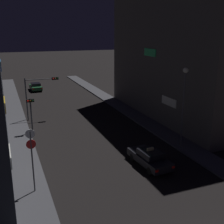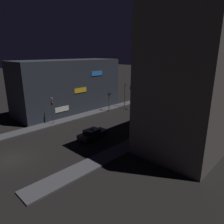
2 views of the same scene
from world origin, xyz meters
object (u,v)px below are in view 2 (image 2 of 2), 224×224
at_px(sign_pole_left, 52,108).
at_px(traffic_light_left_kerb, 109,98).
at_px(far_car, 177,94).
at_px(street_lamp_near_block, 131,105).
at_px(taxi, 93,134).
at_px(traffic_light_overhead, 130,91).

bearing_deg(sign_pole_left, traffic_light_left_kerb, 84.42).
distance_m(far_car, traffic_light_left_kerb, 23.79).
bearing_deg(traffic_light_left_kerb, sign_pole_left, -95.58).
xyz_separation_m(far_car, street_lamp_near_block, (9.65, -32.49, 4.50)).
distance_m(far_car, sign_pole_left, 35.98).
bearing_deg(taxi, traffic_light_overhead, 111.80).
height_order(taxi, street_lamp_near_block, street_lamp_near_block).
height_order(traffic_light_overhead, street_lamp_near_block, street_lamp_near_block).
height_order(sign_pole_left, street_lamp_near_block, street_lamp_near_block).
bearing_deg(traffic_light_overhead, taxi, -68.20).
xyz_separation_m(sign_pole_left, street_lamp_near_block, (14.01, 3.16, 2.32)).
relative_size(traffic_light_overhead, street_lamp_near_block, 0.71).
relative_size(taxi, far_car, 1.01).
xyz_separation_m(traffic_light_overhead, traffic_light_left_kerb, (-1.54, -4.94, -1.04)).
xyz_separation_m(far_car, traffic_light_left_kerb, (-3.17, -23.49, 2.06)).
xyz_separation_m(traffic_light_overhead, street_lamp_near_block, (11.28, -13.95, 1.39)).
bearing_deg(traffic_light_overhead, street_lamp_near_block, -51.03).
relative_size(far_car, traffic_light_overhead, 0.85).
xyz_separation_m(taxi, street_lamp_near_block, (4.72, 2.46, 4.49)).
bearing_deg(traffic_light_left_kerb, traffic_light_overhead, 72.69).
relative_size(far_car, street_lamp_near_block, 0.60).
relative_size(traffic_light_overhead, traffic_light_left_kerb, 1.35).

